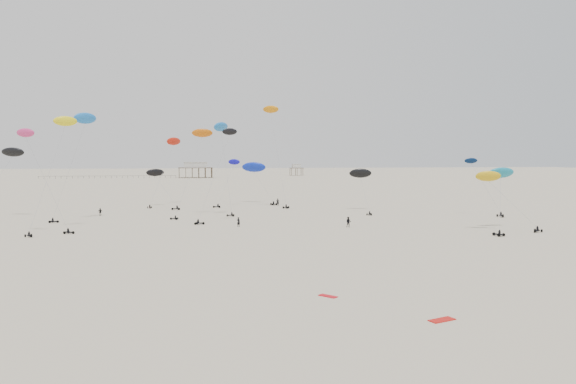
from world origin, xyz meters
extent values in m
plane|color=beige|center=(0.00, 200.00, 0.00)|extent=(900.00, 900.00, 0.00)
cube|color=brown|center=(-10.00, 350.00, 6.15)|extent=(21.00, 13.00, 0.30)
cube|color=silver|center=(-10.00, 350.00, 7.90)|extent=(14.00, 8.40, 3.20)
cube|color=#B2B2AD|center=(-10.00, 350.00, 9.65)|extent=(15.00, 9.00, 0.30)
cube|color=brown|center=(60.00, 380.00, 5.15)|extent=(9.00, 7.00, 0.30)
cube|color=silver|center=(60.00, 380.00, 6.50)|extent=(5.60, 4.20, 2.40)
cube|color=#B2B2AD|center=(60.00, 380.00, 7.85)|extent=(6.00, 4.50, 0.30)
cube|color=black|center=(-62.00, 350.00, 1.45)|extent=(80.00, 0.10, 0.10)
cylinder|color=gray|center=(-39.54, 97.60, 9.54)|extent=(0.03, 0.03, 21.44)
ellipsoid|color=yellow|center=(-37.72, 103.24, 19.21)|extent=(4.29, 2.65, 1.96)
cylinder|color=gray|center=(-6.35, 142.00, 5.81)|extent=(0.03, 0.03, 13.00)
ellipsoid|color=#110EB6|center=(-3.90, 145.20, 11.52)|extent=(3.46, 2.76, 1.63)
cylinder|color=gray|center=(47.58, 108.63, 6.12)|extent=(0.03, 0.03, 12.92)
ellipsoid|color=#04193D|center=(45.63, 111.73, 11.98)|extent=(3.09, 1.51, 1.49)
ellipsoid|color=black|center=(-53.19, 126.69, 13.87)|extent=(5.50, 3.51, 2.55)
cylinder|color=gray|center=(6.51, 136.16, 12.41)|extent=(0.03, 0.03, 24.03)
ellipsoid|color=orange|center=(4.90, 138.51, 24.89)|extent=(4.73, 4.30, 2.27)
cylinder|color=gray|center=(-22.54, 147.01, 8.41)|extent=(0.03, 0.03, 21.27)
ellipsoid|color=red|center=(-19.64, 153.65, 17.09)|extent=(4.78, 4.72, 2.43)
cylinder|color=gray|center=(-11.08, 106.19, 8.97)|extent=(0.03, 0.03, 18.26)
ellipsoid|color=black|center=(-7.95, 108.46, 17.82)|extent=(3.34, 2.01, 1.55)
cylinder|color=gray|center=(36.21, 84.32, 4.87)|extent=(0.03, 0.03, 14.54)
ellipsoid|color=teal|center=(39.39, 89.37, 9.96)|extent=(5.42, 2.83, 2.59)
cylinder|color=gray|center=(-15.90, 118.24, 8.95)|extent=(0.03, 0.03, 20.36)
ellipsoid|color=#D55F0B|center=(-12.86, 123.21, 18.13)|extent=(4.76, 2.30, 2.31)
cylinder|color=gray|center=(-7.97, 119.07, 9.58)|extent=(0.03, 0.03, 18.25)
ellipsoid|color=blue|center=(-8.89, 120.71, 19.40)|extent=(4.70, 5.25, 2.50)
cylinder|color=gray|center=(-39.40, 96.10, 8.44)|extent=(0.03, 0.03, 17.22)
ellipsoid|color=#DA337A|center=(-42.90, 97.29, 16.84)|extent=(3.64, 2.51, 1.69)
cylinder|color=gray|center=(38.79, 84.67, 4.70)|extent=(0.03, 0.03, 11.29)
ellipsoid|color=gold|center=(35.51, 87.00, 9.45)|extent=(4.71, 2.74, 2.20)
cylinder|color=gray|center=(-21.66, 141.54, 4.31)|extent=(0.03, 0.03, 16.23)
ellipsoid|color=black|center=(-24.42, 148.29, 8.72)|extent=(5.04, 2.98, 2.36)
cylinder|color=gray|center=(-39.32, 114.63, 10.21)|extent=(0.03, 0.03, 20.50)
ellipsoid|color=blue|center=(-36.63, 117.29, 20.68)|extent=(5.12, 5.04, 2.59)
cylinder|color=gray|center=(4.30, 148.59, 4.75)|extent=(0.03, 0.03, 13.22)
ellipsoid|color=#0E28BE|center=(2.34, 153.47, 9.98)|extent=(7.42, 5.21, 3.43)
cylinder|color=gray|center=(24.20, 120.90, 4.26)|extent=(0.03, 0.03, 15.16)
ellipsoid|color=black|center=(25.19, 127.48, 8.87)|extent=(5.72, 3.10, 2.70)
imported|color=black|center=(-7.18, 99.23, 0.00)|extent=(0.92, 0.88, 2.09)
imported|color=black|center=(12.53, 94.93, 0.00)|extent=(1.25, 1.02, 2.23)
imported|color=black|center=(-35.05, 124.12, 0.00)|extent=(1.26, 0.83, 1.98)
imported|color=black|center=(7.19, 141.70, 0.00)|extent=(0.98, 0.82, 2.29)
cube|color=red|center=(2.85, 37.13, 0.00)|extent=(2.37, 1.58, 0.08)
cube|color=red|center=(-4.02, 46.09, 0.00)|extent=(1.68, 1.84, 0.07)
camera|label=1|loc=(-16.88, -3.14, 12.77)|focal=35.00mm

